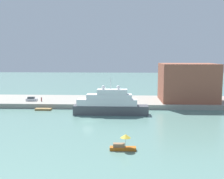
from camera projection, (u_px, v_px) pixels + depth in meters
ground at (88, 121)px, 72.03m from camera, size 400.00×400.00×0.00m
quay_dock at (97, 102)px, 97.91m from camera, size 110.00×20.47×1.62m
large_yacht at (110, 104)px, 79.97m from camera, size 22.60×4.05×11.05m
small_motorboat at (123, 144)px, 49.98m from camera, size 4.99×1.95×3.13m
work_barge at (43, 109)px, 86.42m from camera, size 5.25×1.78×0.61m
harbor_building at (188, 82)px, 94.19m from camera, size 19.18×15.09×13.34m
parked_car at (32, 99)px, 94.43m from camera, size 3.86×1.63×1.44m
person_figure at (41, 99)px, 93.55m from camera, size 0.36×0.36×1.58m
mooring_bollard at (96, 103)px, 88.43m from camera, size 0.48×0.48×0.85m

